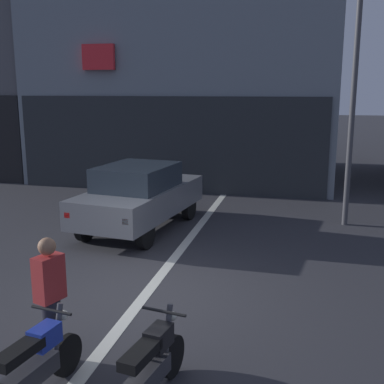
# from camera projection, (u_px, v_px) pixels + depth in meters

# --- Properties ---
(ground_plane) EXTENTS (120.00, 120.00, 0.00)m
(ground_plane) POSITION_uv_depth(u_px,v_px,m) (145.00, 296.00, 8.12)
(ground_plane) COLOR #333338
(lane_centre_line) EXTENTS (0.20, 18.00, 0.01)m
(lane_centre_line) POSITION_uv_depth(u_px,v_px,m) (212.00, 210.00, 13.82)
(lane_centre_line) COLOR silver
(lane_centre_line) RESTS_ON ground
(building_mid_block) EXTENTS (10.93, 8.26, 10.58)m
(building_mid_block) POSITION_uv_depth(u_px,v_px,m) (194.00, 41.00, 19.03)
(building_mid_block) COLOR gray
(building_mid_block) RESTS_ON ground
(car_grey_crossing_near) EXTENTS (2.31, 4.30, 1.64)m
(car_grey_crossing_near) POSITION_uv_depth(u_px,v_px,m) (140.00, 195.00, 11.74)
(car_grey_crossing_near) COLOR black
(car_grey_crossing_near) RESTS_ON ground
(street_lamp) EXTENTS (0.36, 0.36, 6.49)m
(street_lamp) POSITION_uv_depth(u_px,v_px,m) (355.00, 66.00, 11.53)
(street_lamp) COLOR #47474C
(street_lamp) RESTS_ON ground
(motorcycle_blue_row_leftmost) EXTENTS (0.55, 1.66, 0.98)m
(motorcycle_blue_row_leftmost) POSITION_uv_depth(u_px,v_px,m) (35.00, 364.00, 5.29)
(motorcycle_blue_row_leftmost) COLOR black
(motorcycle_blue_row_leftmost) RESTS_ON ground
(motorcycle_black_row_left_mid) EXTENTS (0.55, 1.66, 0.98)m
(motorcycle_black_row_left_mid) POSITION_uv_depth(u_px,v_px,m) (151.00, 366.00, 5.26)
(motorcycle_black_row_left_mid) COLOR black
(motorcycle_black_row_left_mid) RESTS_ON ground
(person_by_motorcycles) EXTENTS (0.32, 0.41, 1.67)m
(person_by_motorcycles) POSITION_uv_depth(u_px,v_px,m) (51.00, 300.00, 5.97)
(person_by_motorcycles) COLOR #23232D
(person_by_motorcycles) RESTS_ON ground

